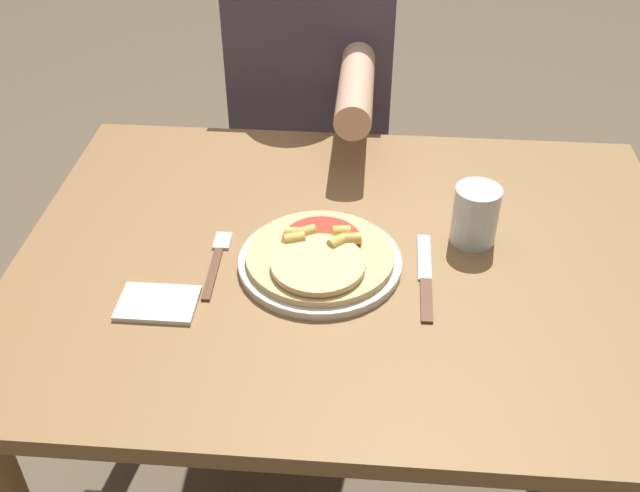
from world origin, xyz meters
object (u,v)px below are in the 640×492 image
at_px(fork, 217,260).
at_px(dining_table, 349,309).
at_px(person_diner, 313,104).
at_px(pizza, 320,255).
at_px(knife, 425,277).
at_px(plate, 320,262).
at_px(drinking_glass, 475,215).

bearing_deg(fork, dining_table, 8.84).
xyz_separation_m(fork, person_diner, (0.10, 0.67, -0.05)).
bearing_deg(dining_table, fork, -171.16).
bearing_deg(person_diner, fork, -98.44).
bearing_deg(pizza, fork, 178.93).
distance_m(pizza, knife, 0.17).
bearing_deg(person_diner, pizza, -84.10).
xyz_separation_m(plate, fork, (-0.17, -0.00, -0.00)).
bearing_deg(plate, pizza, -90.86).
bearing_deg(pizza, dining_table, 37.14).
bearing_deg(dining_table, plate, -146.35).
bearing_deg(person_diner, dining_table, -79.45).
bearing_deg(knife, dining_table, 156.85).
bearing_deg(drinking_glass, person_diner, 118.97).
xyz_separation_m(drinking_glass, person_diner, (-0.32, 0.58, -0.10)).
bearing_deg(fork, pizza, -1.07).
relative_size(pizza, drinking_glass, 2.34).
bearing_deg(pizza, plate, 89.14).
relative_size(pizza, fork, 1.37).
xyz_separation_m(plate, person_diner, (-0.07, 0.67, -0.06)).
height_order(pizza, knife, pizza).
distance_m(dining_table, pizza, 0.16).
relative_size(drinking_glass, person_diner, 0.08).
bearing_deg(person_diner, drinking_glass, -61.03).
bearing_deg(plate, person_diner, 95.95).
bearing_deg(knife, drinking_glass, 53.10).
height_order(dining_table, drinking_glass, drinking_glass).
xyz_separation_m(dining_table, plate, (-0.05, -0.03, 0.13)).
xyz_separation_m(dining_table, knife, (0.12, -0.05, 0.12)).
xyz_separation_m(pizza, drinking_glass, (0.25, 0.09, 0.03)).
bearing_deg(fork, plate, 0.46).
height_order(dining_table, knife, knife).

